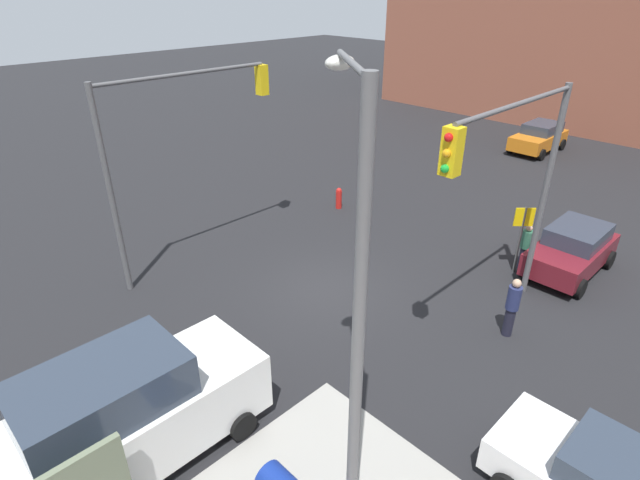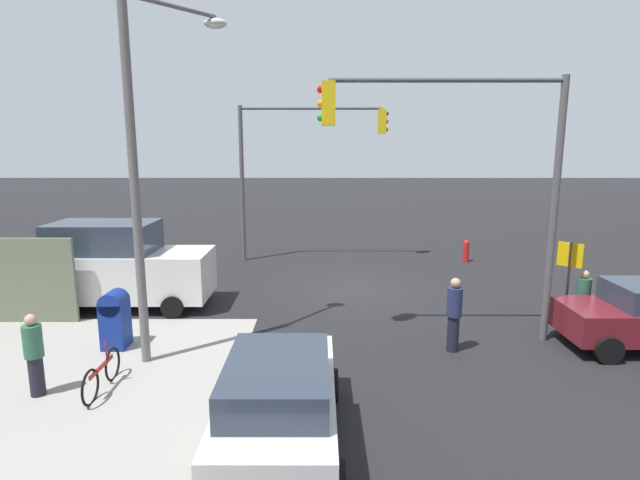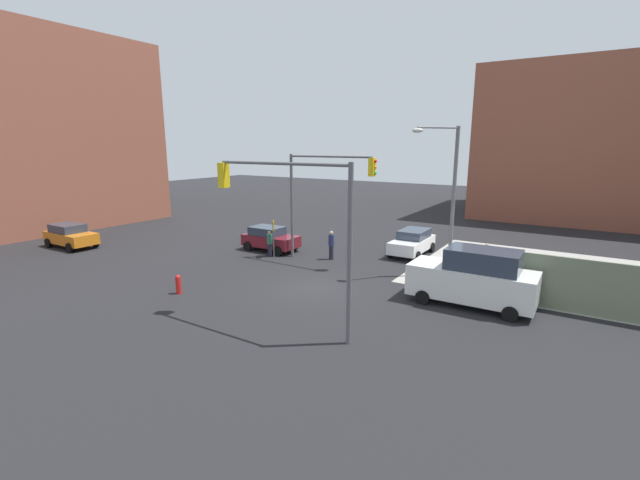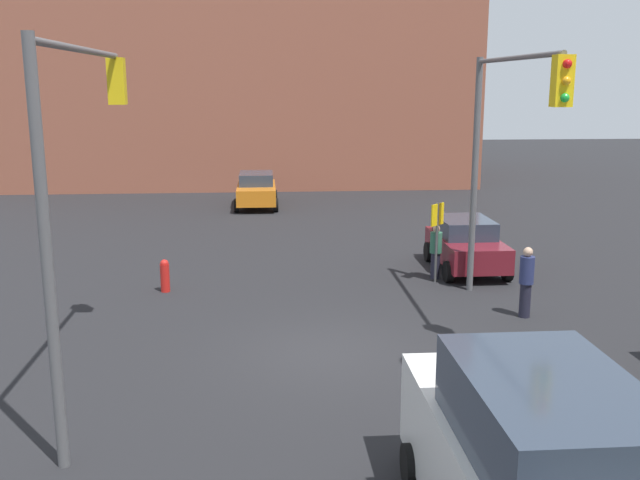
% 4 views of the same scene
% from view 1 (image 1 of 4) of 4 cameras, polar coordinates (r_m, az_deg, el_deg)
% --- Properties ---
extents(ground_plane, '(120.00, 120.00, 0.00)m').
position_cam_1_polar(ground_plane, '(16.23, 0.71, -5.65)').
color(ground_plane, black).
extents(traffic_signal_nw_corner, '(5.87, 0.36, 6.50)m').
position_cam_1_polar(traffic_signal_nw_corner, '(13.61, 21.56, 7.48)').
color(traffic_signal_nw_corner, '#59595B').
rests_on(traffic_signal_nw_corner, ground).
extents(traffic_signal_se_corner, '(6.20, 0.36, 6.50)m').
position_cam_1_polar(traffic_signal_se_corner, '(16.49, -16.02, 11.71)').
color(traffic_signal_se_corner, '#59595B').
rests_on(traffic_signal_se_corner, ground).
extents(street_lamp_corner, '(1.88, 2.16, 8.00)m').
position_cam_1_polar(street_lamp_corner, '(7.47, 4.03, -6.63)').
color(street_lamp_corner, slate).
rests_on(street_lamp_corner, ground).
extents(warning_sign_two_way, '(0.48, 0.48, 2.40)m').
position_cam_1_polar(warning_sign_two_way, '(17.70, 22.08, 1.24)').
color(warning_sign_two_way, '#4C4C4C').
rests_on(warning_sign_two_way, ground).
extents(fire_hydrant, '(0.26, 0.26, 0.94)m').
position_cam_1_polar(fire_hydrant, '(21.78, 2.16, 4.85)').
color(fire_hydrant, red).
rests_on(fire_hydrant, ground).
extents(sedan_orange, '(4.04, 2.02, 1.62)m').
position_cam_1_polar(sedan_orange, '(32.01, 23.76, 10.72)').
color(sedan_orange, orange).
rests_on(sedan_orange, ground).
extents(sedan_maroon, '(3.81, 2.02, 1.62)m').
position_cam_1_polar(sedan_maroon, '(18.82, 26.86, -0.96)').
color(sedan_maroon, maroon).
rests_on(sedan_maroon, ground).
extents(van_white_delivery, '(5.40, 2.32, 2.62)m').
position_cam_1_polar(van_white_delivery, '(11.09, -21.18, -18.16)').
color(van_white_delivery, white).
rests_on(van_white_delivery, ground).
extents(pedestrian_crossing, '(0.36, 0.36, 1.82)m').
position_cam_1_polar(pedestrian_crossing, '(14.76, 21.10, -7.09)').
color(pedestrian_crossing, navy).
rests_on(pedestrian_crossing, ground).
extents(pedestrian_waiting, '(0.36, 0.36, 1.65)m').
position_cam_1_polar(pedestrian_waiting, '(18.35, 22.43, -0.66)').
color(pedestrian_waiting, '#2D664C').
rests_on(pedestrian_waiting, ground).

